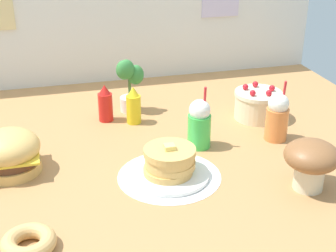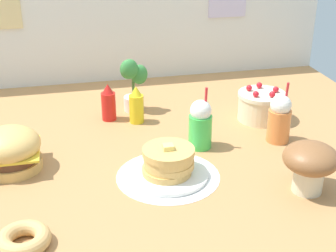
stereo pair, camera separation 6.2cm
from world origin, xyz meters
The scene contains 13 objects.
ground_plane centered at (0.00, 0.00, -0.01)m, with size 2.49×2.14×0.02m, color #B27F4C.
back_wall centered at (0.00, 1.07, 0.43)m, with size 2.49×0.04×0.86m.
doily_mat centered at (0.06, -0.09, 0.00)m, with size 0.40×0.40×0.00m, color white.
burger centered at (-0.54, 0.11, 0.08)m, with size 0.24×0.24×0.17m.
pancake_stack centered at (0.06, -0.09, 0.06)m, with size 0.31×0.31×0.13m.
layer_cake centered at (0.61, 0.34, 0.07)m, with size 0.23×0.23×0.17m.
ketchup_bottle centered at (-0.11, 0.50, 0.08)m, with size 0.07×0.07×0.18m.
mustard_bottle centered at (0.02, 0.44, 0.08)m, with size 0.07×0.07×0.18m.
cream_soda_cup centered at (0.24, 0.12, 0.11)m, with size 0.10×0.10×0.27m.
orange_float_cup centered at (0.60, 0.10, 0.11)m, with size 0.10×0.10×0.27m.
donut_pink_glaze centered at (-0.47, -0.40, 0.03)m, with size 0.17×0.17×0.05m.
potted_plant centered at (0.03, 0.58, 0.15)m, with size 0.13×0.11×0.28m.
mushroom_stool centered at (0.53, -0.30, 0.12)m, with size 0.20×0.20×0.19m.
Camera 1 is at (-0.36, -1.65, 0.97)m, focal length 51.87 mm.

